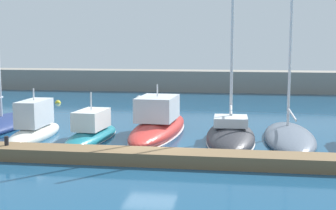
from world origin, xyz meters
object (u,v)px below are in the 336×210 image
at_px(motorboat_ivory_third, 35,127).
at_px(motorboat_teal_fourth, 92,133).
at_px(dock_bollard, 6,141).
at_px(mooring_buoy_white, 139,99).
at_px(sailboat_charcoal_sixth, 231,135).
at_px(sailboat_slate_seventh, 289,137).
at_px(mooring_buoy_yellow, 58,103).
at_px(motorboat_red_fifth, 159,124).

bearing_deg(motorboat_ivory_third, motorboat_teal_fourth, -87.54).
height_order(motorboat_teal_fourth, dock_bollard, motorboat_teal_fourth).
height_order(motorboat_teal_fourth, mooring_buoy_white, motorboat_teal_fourth).
distance_m(motorboat_teal_fourth, dock_bollard, 5.44).
relative_size(sailboat_charcoal_sixth, sailboat_slate_seventh, 0.93).
bearing_deg(dock_bollard, mooring_buoy_yellow, 105.17).
bearing_deg(motorboat_teal_fourth, sailboat_charcoal_sixth, -80.36).
relative_size(motorboat_red_fifth, dock_bollard, 22.98).
bearing_deg(dock_bollard, mooring_buoy_white, 86.99).
bearing_deg(motorboat_red_fifth, motorboat_teal_fourth, 125.68).
relative_size(sailboat_charcoal_sixth, mooring_buoy_white, 18.76).
bearing_deg(motorboat_red_fifth, mooring_buoy_yellow, 44.77).
bearing_deg(sailboat_slate_seventh, mooring_buoy_yellow, 55.09).
xyz_separation_m(motorboat_teal_fourth, mooring_buoy_white, (-1.39, 19.21, -0.36)).
distance_m(mooring_buoy_yellow, mooring_buoy_white, 7.80).
distance_m(motorboat_ivory_third, mooring_buoy_yellow, 16.00).
bearing_deg(mooring_buoy_white, motorboat_ivory_third, -95.63).
bearing_deg(dock_bollard, motorboat_red_fifth, 48.61).
height_order(motorboat_red_fifth, mooring_buoy_yellow, motorboat_red_fifth).
distance_m(sailboat_charcoal_sixth, mooring_buoy_yellow, 21.32).
bearing_deg(sailboat_slate_seventh, dock_bollard, 115.14).
height_order(sailboat_slate_seventh, mooring_buoy_yellow, sailboat_slate_seventh).
xyz_separation_m(motorboat_ivory_third, motorboat_red_fifth, (6.76, 2.37, -0.05)).
bearing_deg(motorboat_teal_fourth, dock_bollard, 154.57).
relative_size(sailboat_charcoal_sixth, mooring_buoy_yellow, 24.44).
height_order(motorboat_red_fifth, dock_bollard, motorboat_red_fifth).
xyz_separation_m(motorboat_teal_fourth, sailboat_charcoal_sixth, (7.76, 0.78, -0.05)).
height_order(mooring_buoy_yellow, dock_bollard, dock_bollard).
distance_m(motorboat_red_fifth, sailboat_charcoal_sixth, 4.55).
relative_size(mooring_buoy_white, dock_bollard, 1.58).
relative_size(sailboat_slate_seventh, mooring_buoy_white, 20.07).
height_order(motorboat_teal_fourth, mooring_buoy_yellow, motorboat_teal_fourth).
height_order(motorboat_teal_fourth, motorboat_red_fifth, motorboat_red_fifth).
bearing_deg(mooring_buoy_yellow, mooring_buoy_white, 31.75).
height_order(sailboat_slate_seventh, mooring_buoy_white, sailboat_slate_seventh).
height_order(motorboat_ivory_third, motorboat_teal_fourth, motorboat_ivory_third).
xyz_separation_m(motorboat_teal_fourth, dock_bollard, (-2.65, -4.72, 0.45)).
height_order(motorboat_ivory_third, mooring_buoy_white, motorboat_ivory_third).
bearing_deg(sailboat_slate_seventh, motorboat_ivory_third, 97.30).
bearing_deg(mooring_buoy_yellow, sailboat_charcoal_sixth, -42.21).
bearing_deg(mooring_buoy_yellow, dock_bollard, -74.83).
height_order(motorboat_red_fifth, sailboat_charcoal_sixth, sailboat_charcoal_sixth).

